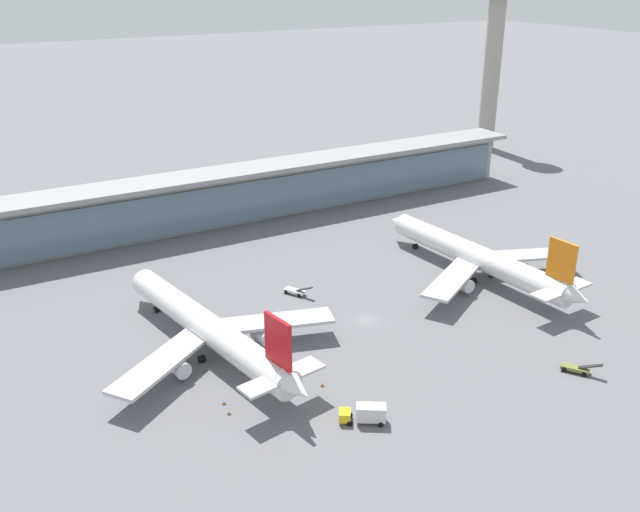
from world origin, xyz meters
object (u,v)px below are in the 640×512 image
object	(u,v)px
airliner_centre_stand	(480,258)
safety_cone_alpha	(229,413)
service_truck_mid_apron_white	(296,291)
airliner_left_stand	(210,329)
service_truck_under_wing_olive	(576,368)
control_tower	(494,48)
safety_cone_charlie	(224,403)
service_truck_near_nose_yellow	(366,413)
safety_cone_bravo	(322,385)

from	to	relation	value
airliner_centre_stand	safety_cone_alpha	world-z (taller)	airliner_centre_stand
airliner_centre_stand	service_truck_mid_apron_white	xyz separation A→B (m)	(-40.23, 13.21, -4.23)
airliner_left_stand	safety_cone_alpha	bearing A→B (deg)	-103.79
airliner_centre_stand	service_truck_mid_apron_white	world-z (taller)	airliner_centre_stand
service_truck_under_wing_olive	control_tower	bearing A→B (deg)	53.28
safety_cone_charlie	service_truck_under_wing_olive	bearing A→B (deg)	-20.86
airliner_centre_stand	service_truck_under_wing_olive	distance (m)	41.14
airliner_centre_stand	service_truck_mid_apron_white	bearing A→B (deg)	161.82
service_truck_under_wing_olive	safety_cone_charlie	xyz separation A→B (m)	(-57.52, 21.91, -0.49)
service_truck_under_wing_olive	safety_cone_alpha	distance (m)	60.95
service_truck_near_nose_yellow	safety_cone_bravo	world-z (taller)	service_truck_near_nose_yellow
airliner_centre_stand	service_truck_under_wing_olive	size ratio (longest dim) A/B	9.35
service_truck_under_wing_olive	safety_cone_bravo	world-z (taller)	service_truck_under_wing_olive
control_tower	airliner_left_stand	bearing A→B (deg)	-148.36
service_truck_mid_apron_white	airliner_centre_stand	bearing A→B (deg)	-18.18
airliner_left_stand	control_tower	distance (m)	180.46
airliner_left_stand	airliner_centre_stand	bearing A→B (deg)	0.78
safety_cone_alpha	service_truck_under_wing_olive	bearing A→B (deg)	-18.13
service_truck_near_nose_yellow	service_truck_under_wing_olive	world-z (taller)	service_truck_near_nose_yellow
airliner_left_stand	control_tower	bearing A→B (deg)	31.64
airliner_centre_stand	service_truck_near_nose_yellow	bearing A→B (deg)	-147.95
airliner_centre_stand	service_truck_mid_apron_white	size ratio (longest dim) A/B	9.11
airliner_centre_stand	control_tower	size ratio (longest dim) A/B	0.87
service_truck_mid_apron_white	airliner_left_stand	bearing A→B (deg)	-150.69
airliner_centre_stand	service_truck_near_nose_yellow	xyz separation A→B (m)	(-52.29, -32.74, -3.35)
service_truck_near_nose_yellow	service_truck_mid_apron_white	xyz separation A→B (m)	(12.05, 45.96, -0.88)
service_truck_near_nose_yellow	service_truck_under_wing_olive	distance (m)	40.63
safety_cone_bravo	service_truck_under_wing_olive	bearing A→B (deg)	-24.29
airliner_left_stand	service_truck_mid_apron_white	distance (m)	29.13
airliner_left_stand	service_truck_mid_apron_white	xyz separation A→B (m)	(25.13, 14.11, -4.23)
airliner_centre_stand	service_truck_mid_apron_white	distance (m)	42.56
airliner_left_stand	control_tower	xyz separation A→B (m)	(151.12, 93.10, 32.55)
airliner_centre_stand	service_truck_under_wing_olive	world-z (taller)	airliner_centre_stand
safety_cone_bravo	safety_cone_charlie	world-z (taller)	same
airliner_left_stand	safety_cone_charlie	bearing A→B (deg)	-104.87
service_truck_near_nose_yellow	service_truck_under_wing_olive	bearing A→B (deg)	-8.97
service_truck_under_wing_olive	service_truck_mid_apron_white	xyz separation A→B (m)	(-28.07, 52.29, 0.00)
airliner_left_stand	safety_cone_alpha	distance (m)	20.34
service_truck_near_nose_yellow	safety_cone_bravo	bearing A→B (deg)	93.93
airliner_centre_stand	safety_cone_charlie	distance (m)	71.92
airliner_left_stand	service_truck_under_wing_olive	bearing A→B (deg)	-35.67
service_truck_near_nose_yellow	service_truck_mid_apron_white	bearing A→B (deg)	75.30
airliner_left_stand	service_truck_near_nose_yellow	bearing A→B (deg)	-67.67
control_tower	safety_cone_charlie	bearing A→B (deg)	-144.87
safety_cone_charlie	service_truck_near_nose_yellow	bearing A→B (deg)	-41.84
airliner_left_stand	service_truck_under_wing_olive	world-z (taller)	airliner_left_stand
safety_cone_bravo	airliner_centre_stand	bearing A→B (deg)	21.19
safety_cone_charlie	safety_cone_bravo	bearing A→B (deg)	-11.71
airliner_centre_stand	service_truck_near_nose_yellow	size ratio (longest dim) A/B	8.15
airliner_left_stand	safety_cone_alpha	xyz separation A→B (m)	(-4.72, -19.22, -4.73)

